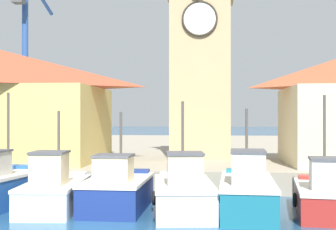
# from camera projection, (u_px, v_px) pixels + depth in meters

# --- Properties ---
(ground_plane) EXTENTS (300.00, 300.00, 0.00)m
(ground_plane) POSITION_uv_depth(u_px,v_px,m) (94.00, 230.00, 14.12)
(ground_plane) COLOR navy
(quay_wharf) EXTENTS (120.00, 40.00, 1.01)m
(quay_wharf) POSITION_uv_depth(u_px,v_px,m) (171.00, 150.00, 40.51)
(quay_wharf) COLOR #9E937F
(quay_wharf) RESTS_ON ground
(fishing_boat_left_inner) EXTENTS (2.56, 4.41, 4.36)m
(fishing_boat_left_inner) POSITION_uv_depth(u_px,v_px,m) (0.00, 186.00, 17.78)
(fishing_boat_left_inner) COLOR #2356A8
(fishing_boat_left_inner) RESTS_ON ground
(fishing_boat_mid_left) EXTENTS (2.23, 4.47, 3.64)m
(fishing_boat_mid_left) POSITION_uv_depth(u_px,v_px,m) (54.00, 190.00, 17.07)
(fishing_boat_mid_left) COLOR silver
(fishing_boat_mid_left) RESTS_ON ground
(fishing_boat_center) EXTENTS (2.27, 4.22, 3.60)m
(fishing_boat_center) POSITION_uv_depth(u_px,v_px,m) (118.00, 190.00, 17.19)
(fishing_boat_center) COLOR navy
(fishing_boat_center) RESTS_ON ground
(fishing_boat_mid_right) EXTENTS (2.51, 4.60, 3.98)m
(fishing_boat_mid_right) POSITION_uv_depth(u_px,v_px,m) (184.00, 193.00, 16.47)
(fishing_boat_mid_right) COLOR silver
(fishing_boat_mid_right) RESTS_ON ground
(fishing_boat_right_inner) EXTENTS (2.09, 5.17, 3.72)m
(fishing_boat_right_inner) POSITION_uv_depth(u_px,v_px,m) (247.00, 192.00, 16.48)
(fishing_boat_right_inner) COLOR #196B7F
(fishing_boat_right_inner) RESTS_ON ground
(fishing_boat_right_outer) EXTENTS (2.49, 4.32, 4.20)m
(fishing_boat_right_outer) POSITION_uv_depth(u_px,v_px,m) (326.00, 196.00, 16.16)
(fishing_boat_right_outer) COLOR #AD2823
(fishing_boat_right_outer) RESTS_ON ground
(clock_tower) EXTENTS (3.88, 3.88, 14.15)m
(clock_tower) POSITION_uv_depth(u_px,v_px,m) (200.00, 45.00, 27.35)
(clock_tower) COLOR tan
(clock_tower) RESTS_ON quay_wharf
(port_crane_near) EXTENTS (2.00, 7.94, 15.82)m
(port_crane_near) POSITION_uv_depth(u_px,v_px,m) (26.00, 80.00, 42.83)
(port_crane_near) COLOR navy
(port_crane_near) RESTS_ON quay_wharf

